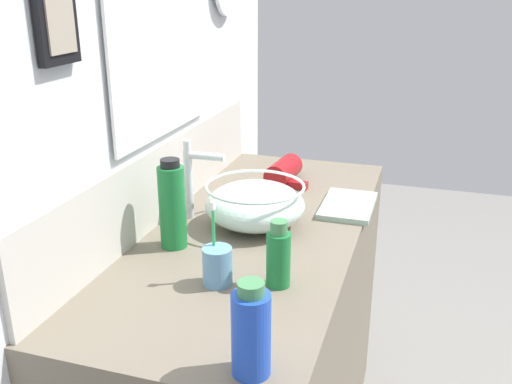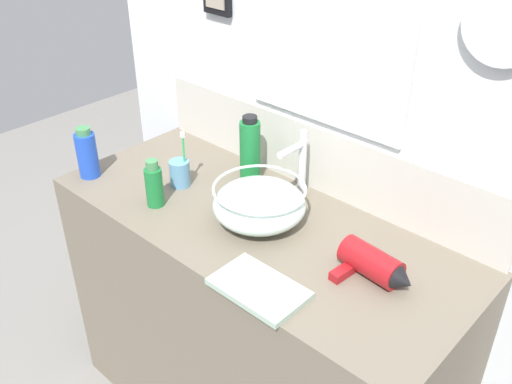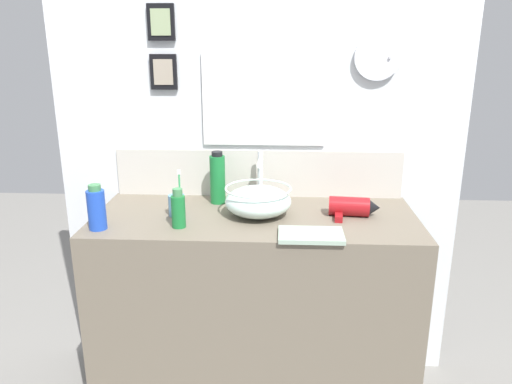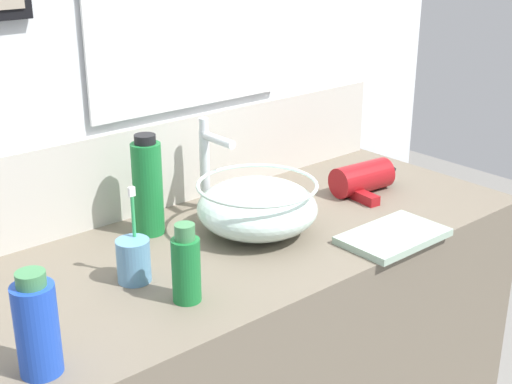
{
  "view_description": "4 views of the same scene",
  "coord_description": "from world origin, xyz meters",
  "px_view_note": "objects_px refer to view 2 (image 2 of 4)",
  "views": [
    {
      "loc": [
        -1.34,
        -0.42,
        1.5
      ],
      "look_at": [
        0.0,
        0.0,
        0.98
      ],
      "focal_mm": 40.0,
      "sensor_mm": 36.0,
      "label": 1
    },
    {
      "loc": [
        0.93,
        -1.0,
        1.82
      ],
      "look_at": [
        0.0,
        0.0,
        0.98
      ],
      "focal_mm": 40.0,
      "sensor_mm": 36.0,
      "label": 2
    },
    {
      "loc": [
        0.1,
        -1.89,
        1.56
      ],
      "look_at": [
        0.0,
        0.0,
        0.98
      ],
      "focal_mm": 35.0,
      "sensor_mm": 36.0,
      "label": 3
    },
    {
      "loc": [
        -0.93,
        -1.09,
        1.54
      ],
      "look_at": [
        0.0,
        0.0,
        0.98
      ],
      "focal_mm": 50.0,
      "sensor_mm": 36.0,
      "label": 4
    }
  ],
  "objects_px": {
    "lotion_bottle": "(154,185)",
    "spray_bottle": "(87,154)",
    "hair_drier": "(374,265)",
    "glass_bowl_sink": "(259,204)",
    "faucet": "(300,161)",
    "toothbrush_cup": "(180,173)",
    "hand_towel": "(259,288)",
    "soap_dispenser": "(250,151)"
  },
  "relations": [
    {
      "from": "soap_dispenser",
      "to": "spray_bottle",
      "type": "distance_m",
      "value": 0.53
    },
    {
      "from": "glass_bowl_sink",
      "to": "faucet",
      "type": "distance_m",
      "value": 0.19
    },
    {
      "from": "spray_bottle",
      "to": "faucet",
      "type": "bearing_deg",
      "value": 31.08
    },
    {
      "from": "faucet",
      "to": "hair_drier",
      "type": "distance_m",
      "value": 0.42
    },
    {
      "from": "faucet",
      "to": "toothbrush_cup",
      "type": "height_order",
      "value": "faucet"
    },
    {
      "from": "glass_bowl_sink",
      "to": "lotion_bottle",
      "type": "xyz_separation_m",
      "value": [
        -0.29,
        -0.14,
        0.01
      ]
    },
    {
      "from": "spray_bottle",
      "to": "hand_towel",
      "type": "bearing_deg",
      "value": -3.05
    },
    {
      "from": "hair_drier",
      "to": "toothbrush_cup",
      "type": "height_order",
      "value": "toothbrush_cup"
    },
    {
      "from": "spray_bottle",
      "to": "hand_towel",
      "type": "relative_size",
      "value": 0.74
    },
    {
      "from": "glass_bowl_sink",
      "to": "hair_drier",
      "type": "xyz_separation_m",
      "value": [
        0.38,
        0.01,
        -0.02
      ]
    },
    {
      "from": "soap_dispenser",
      "to": "hand_towel",
      "type": "distance_m",
      "value": 0.55
    },
    {
      "from": "lotion_bottle",
      "to": "glass_bowl_sink",
      "type": "bearing_deg",
      "value": 26.27
    },
    {
      "from": "glass_bowl_sink",
      "to": "toothbrush_cup",
      "type": "distance_m",
      "value": 0.33
    },
    {
      "from": "lotion_bottle",
      "to": "hand_towel",
      "type": "relative_size",
      "value": 0.65
    },
    {
      "from": "toothbrush_cup",
      "to": "hand_towel",
      "type": "distance_m",
      "value": 0.57
    },
    {
      "from": "glass_bowl_sink",
      "to": "toothbrush_cup",
      "type": "xyz_separation_m",
      "value": [
        -0.33,
        -0.02,
        -0.02
      ]
    },
    {
      "from": "hair_drier",
      "to": "toothbrush_cup",
      "type": "relative_size",
      "value": 1.11
    },
    {
      "from": "spray_bottle",
      "to": "glass_bowl_sink",
      "type": "bearing_deg",
      "value": 16.84
    },
    {
      "from": "faucet",
      "to": "hand_towel",
      "type": "height_order",
      "value": "faucet"
    },
    {
      "from": "hand_towel",
      "to": "toothbrush_cup",
      "type": "bearing_deg",
      "value": 158.81
    },
    {
      "from": "glass_bowl_sink",
      "to": "lotion_bottle",
      "type": "height_order",
      "value": "lotion_bottle"
    },
    {
      "from": "spray_bottle",
      "to": "toothbrush_cup",
      "type": "bearing_deg",
      "value": 31.43
    },
    {
      "from": "toothbrush_cup",
      "to": "lotion_bottle",
      "type": "bearing_deg",
      "value": -75.36
    },
    {
      "from": "hair_drier",
      "to": "soap_dispenser",
      "type": "height_order",
      "value": "soap_dispenser"
    },
    {
      "from": "faucet",
      "to": "toothbrush_cup",
      "type": "relative_size",
      "value": 1.19
    },
    {
      "from": "spray_bottle",
      "to": "hand_towel",
      "type": "distance_m",
      "value": 0.8
    },
    {
      "from": "faucet",
      "to": "lotion_bottle",
      "type": "bearing_deg",
      "value": -132.29
    },
    {
      "from": "spray_bottle",
      "to": "hand_towel",
      "type": "xyz_separation_m",
      "value": [
        0.79,
        -0.04,
        -0.07
      ]
    },
    {
      "from": "hair_drier",
      "to": "spray_bottle",
      "type": "distance_m",
      "value": 0.99
    },
    {
      "from": "toothbrush_cup",
      "to": "glass_bowl_sink",
      "type": "bearing_deg",
      "value": 2.97
    },
    {
      "from": "lotion_bottle",
      "to": "spray_bottle",
      "type": "distance_m",
      "value": 0.3
    },
    {
      "from": "hand_towel",
      "to": "soap_dispenser",
      "type": "bearing_deg",
      "value": 135.46
    },
    {
      "from": "hair_drier",
      "to": "toothbrush_cup",
      "type": "xyz_separation_m",
      "value": [
        -0.7,
        -0.03,
        0.01
      ]
    },
    {
      "from": "glass_bowl_sink",
      "to": "lotion_bottle",
      "type": "relative_size",
      "value": 1.76
    },
    {
      "from": "faucet",
      "to": "hair_drier",
      "type": "bearing_deg",
      "value": -23.49
    },
    {
      "from": "toothbrush_cup",
      "to": "soap_dispenser",
      "type": "height_order",
      "value": "soap_dispenser"
    },
    {
      "from": "spray_bottle",
      "to": "lotion_bottle",
      "type": "bearing_deg",
      "value": 6.59
    },
    {
      "from": "hair_drier",
      "to": "lotion_bottle",
      "type": "height_order",
      "value": "lotion_bottle"
    },
    {
      "from": "toothbrush_cup",
      "to": "soap_dispenser",
      "type": "xyz_separation_m",
      "value": [
        0.14,
        0.17,
        0.06
      ]
    },
    {
      "from": "lotion_bottle",
      "to": "soap_dispenser",
      "type": "bearing_deg",
      "value": 69.58
    },
    {
      "from": "faucet",
      "to": "toothbrush_cup",
      "type": "xyz_separation_m",
      "value": [
        -0.33,
        -0.19,
        -0.08
      ]
    },
    {
      "from": "spray_bottle",
      "to": "hair_drier",
      "type": "bearing_deg",
      "value": 11.21
    }
  ]
}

